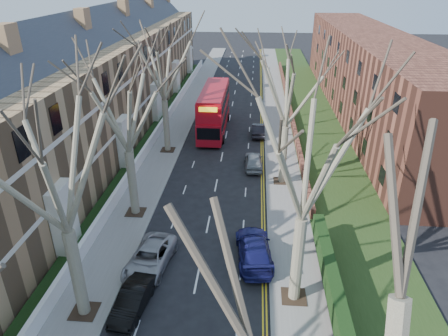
# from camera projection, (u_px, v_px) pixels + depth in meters

# --- Properties ---
(pavement_left) EXTENTS (3.00, 102.00, 0.12)m
(pavement_left) POSITION_uv_depth(u_px,v_px,m) (183.00, 116.00, 51.21)
(pavement_left) COLOR slate
(pavement_left) RESTS_ON ground
(pavement_right) EXTENTS (3.00, 102.00, 0.12)m
(pavement_right) POSITION_uv_depth(u_px,v_px,m) (277.00, 119.00, 50.35)
(pavement_right) COLOR slate
(pavement_right) RESTS_ON ground
(terrace_left) EXTENTS (9.70, 78.00, 13.60)m
(terrace_left) POSITION_uv_depth(u_px,v_px,m) (97.00, 89.00, 42.18)
(terrace_left) COLOR #926F4A
(terrace_left) RESTS_ON ground
(flats_right) EXTENTS (13.97, 54.00, 10.00)m
(flats_right) POSITION_uv_depth(u_px,v_px,m) (368.00, 74.00, 50.94)
(flats_right) COLOR brown
(flats_right) RESTS_ON ground
(front_wall_left) EXTENTS (0.30, 78.00, 1.00)m
(front_wall_left) POSITION_uv_depth(u_px,v_px,m) (156.00, 134.00, 43.92)
(front_wall_left) COLOR white
(front_wall_left) RESTS_ON ground
(grass_verge_right) EXTENTS (6.00, 102.00, 0.06)m
(grass_verge_right) POSITION_uv_depth(u_px,v_px,m) (313.00, 119.00, 49.99)
(grass_verge_right) COLOR #223914
(grass_verge_right) RESTS_ON ground
(tree_left_mid) EXTENTS (10.50, 10.50, 14.71)m
(tree_left_mid) POSITION_uv_depth(u_px,v_px,m) (52.00, 153.00, 17.47)
(tree_left_mid) COLOR #6D634E
(tree_left_mid) RESTS_ON ground
(tree_left_far) EXTENTS (10.15, 10.15, 14.22)m
(tree_left_far) POSITION_uv_depth(u_px,v_px,m) (122.00, 96.00, 26.56)
(tree_left_far) COLOR #6D634E
(tree_left_far) RESTS_ON ground
(tree_left_dist) EXTENTS (10.50, 10.50, 14.71)m
(tree_left_dist) POSITION_uv_depth(u_px,v_px,m) (162.00, 57.00, 37.16)
(tree_left_dist) COLOR #6D634E
(tree_left_dist) RESTS_ON ground
(tree_right_mid) EXTENTS (10.50, 10.50, 14.71)m
(tree_right_mid) POSITION_uv_depth(u_px,v_px,m) (309.00, 143.00, 18.45)
(tree_right_mid) COLOR #6D634E
(tree_right_mid) RESTS_ON ground
(tree_right_far) EXTENTS (10.15, 10.15, 14.22)m
(tree_right_far) POSITION_uv_depth(u_px,v_px,m) (289.00, 78.00, 31.12)
(tree_right_far) COLOR #6D634E
(tree_right_far) RESTS_ON ground
(double_decker_bus) EXTENTS (2.98, 11.66, 4.85)m
(double_decker_bus) POSITION_uv_depth(u_px,v_px,m) (214.00, 111.00, 45.60)
(double_decker_bus) COLOR #A20B18
(double_decker_bus) RESTS_ON ground
(car_left_mid) EXTENTS (1.81, 4.06, 1.29)m
(car_left_mid) POSITION_uv_depth(u_px,v_px,m) (133.00, 300.00, 21.67)
(car_left_mid) COLOR black
(car_left_mid) RESTS_ON ground
(car_left_far) EXTENTS (2.89, 5.19, 1.37)m
(car_left_far) POSITION_uv_depth(u_px,v_px,m) (150.00, 258.00, 24.82)
(car_left_far) COLOR #95959A
(car_left_far) RESTS_ON ground
(car_right_near) EXTENTS (2.72, 5.50, 1.54)m
(car_right_near) POSITION_uv_depth(u_px,v_px,m) (254.00, 249.00, 25.49)
(car_right_near) COLOR navy
(car_right_near) RESTS_ON ground
(car_right_mid) EXTENTS (1.85, 4.17, 1.40)m
(car_right_mid) POSITION_uv_depth(u_px,v_px,m) (254.00, 161.00, 37.56)
(car_right_mid) COLOR gray
(car_right_mid) RESTS_ON ground
(car_right_far) EXTENTS (1.45, 4.04, 1.33)m
(car_right_far) POSITION_uv_depth(u_px,v_px,m) (258.00, 130.00, 45.04)
(car_right_far) COLOR black
(car_right_far) RESTS_ON ground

